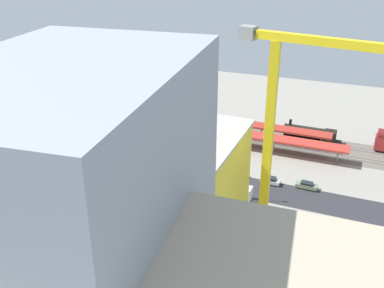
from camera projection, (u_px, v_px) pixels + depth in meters
ground_plane at (211, 168)px, 107.21m from camera, size 161.13×161.13×0.00m
rail_bed at (235, 135)px, 124.98m from camera, size 101.06×16.76×0.01m
street_asphalt at (203, 178)px, 102.50m from camera, size 100.92×11.91×0.01m
track_rails at (235, 134)px, 124.90m from camera, size 100.67×10.33×0.12m
platform_canopy_near at (244, 134)px, 115.50m from camera, size 52.08×5.89×4.30m
platform_canopy_far at (234, 122)px, 122.43m from camera, size 52.28×5.54×4.43m
locomotive at (312, 135)px, 120.09m from camera, size 15.24×3.47×5.37m
parked_car_0 at (307, 186)px, 98.09m from camera, size 4.72×2.08×1.58m
parked_car_1 at (270, 181)px, 100.03m from camera, size 4.41×2.08×1.61m
parked_car_2 at (238, 174)px, 102.83m from camera, size 4.24×1.90×1.63m
parked_car_3 at (204, 168)px, 105.39m from camera, size 4.15×1.89×1.86m
parked_car_4 at (175, 162)px, 107.97m from camera, size 4.15×1.84×1.80m
construction_building at (123, 184)px, 79.46m from camera, size 40.41×24.25×20.94m
construction_roof_slab at (119, 128)px, 74.95m from camera, size 41.02×24.87×0.40m
tower_crane at (283, 132)px, 69.27m from camera, size 27.82×7.00×38.22m
box_truck_0 at (230, 191)px, 94.15m from camera, size 9.63×2.81×3.25m
box_truck_1 at (99, 168)px, 103.55m from camera, size 9.31×2.78×3.53m
box_truck_2 at (175, 186)px, 95.92m from camera, size 10.42×3.16×3.50m
street_tree_0 at (63, 146)px, 106.74m from camera, size 4.53×4.53×7.20m
street_tree_1 at (217, 175)px, 93.73m from camera, size 4.23×4.23×7.10m
street_tree_2 at (158, 163)px, 98.34m from camera, size 4.93×4.93×7.56m
traffic_light at (264, 183)px, 92.04m from camera, size 0.50×0.36×6.40m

